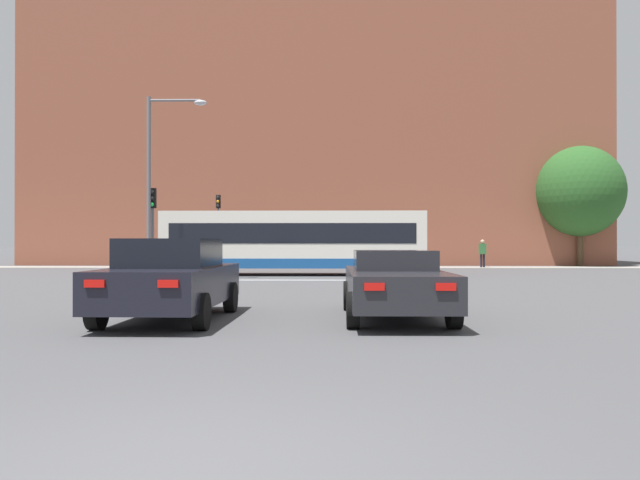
# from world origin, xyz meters

# --- Properties ---
(ground_plane) EXTENTS (400.00, 400.00, 0.00)m
(ground_plane) POSITION_xyz_m (0.00, 0.00, 0.00)
(ground_plane) COLOR #474749
(stop_line_strip) EXTENTS (9.06, 0.30, 0.01)m
(stop_line_strip) POSITION_xyz_m (0.00, 20.81, 0.00)
(stop_line_strip) COLOR silver
(stop_line_strip) RESTS_ON ground_plane
(far_pavement) EXTENTS (70.07, 2.50, 0.01)m
(far_pavement) POSITION_xyz_m (0.00, 34.09, 0.01)
(far_pavement) COLOR gray
(far_pavement) RESTS_ON ground_plane
(brick_civic_building) EXTENTS (39.99, 11.45, 22.18)m
(brick_civic_building) POSITION_xyz_m (-0.18, 42.07, 9.98)
(brick_civic_building) COLOR brown
(brick_civic_building) RESTS_ON ground_plane
(car_saloon_left) EXTENTS (2.07, 4.56, 1.56)m
(car_saloon_left) POSITION_xyz_m (-2.09, 7.95, 0.79)
(car_saloon_left) COLOR black
(car_saloon_left) RESTS_ON ground_plane
(car_roadster_right) EXTENTS (1.96, 4.84, 1.33)m
(car_roadster_right) POSITION_xyz_m (2.21, 8.32, 0.68)
(car_roadster_right) COLOR #232328
(car_roadster_right) RESTS_ON ground_plane
(bus_crossing_lead) EXTENTS (11.88, 2.78, 2.90)m
(bus_crossing_lead) POSITION_xyz_m (-0.74, 24.76, 1.55)
(bus_crossing_lead) COLOR silver
(bus_crossing_lead) RESTS_ON ground_plane
(traffic_light_near_left) EXTENTS (0.26, 0.31, 3.68)m
(traffic_light_near_left) POSITION_xyz_m (-6.20, 20.96, 2.50)
(traffic_light_near_left) COLOR slate
(traffic_light_near_left) RESTS_ON ground_plane
(traffic_light_far_left) EXTENTS (0.26, 0.31, 4.36)m
(traffic_light_far_left) POSITION_xyz_m (-5.79, 33.31, 2.92)
(traffic_light_far_left) COLOR slate
(traffic_light_far_left) RESTS_ON ground_plane
(street_lamp_junction) EXTENTS (2.40, 0.36, 7.31)m
(street_lamp_junction) POSITION_xyz_m (-5.88, 20.77, 4.49)
(street_lamp_junction) COLOR slate
(street_lamp_junction) RESTS_ON ground_plane
(pedestrian_waiting) EXTENTS (0.42, 0.26, 1.68)m
(pedestrian_waiting) POSITION_xyz_m (10.12, 33.80, 0.99)
(pedestrian_waiting) COLOR black
(pedestrian_waiting) RESTS_ON ground_plane
(tree_by_building) EXTENTS (5.52, 5.52, 7.70)m
(tree_by_building) POSITION_xyz_m (16.96, 36.31, 4.79)
(tree_by_building) COLOR #4C3823
(tree_by_building) RESTS_ON ground_plane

